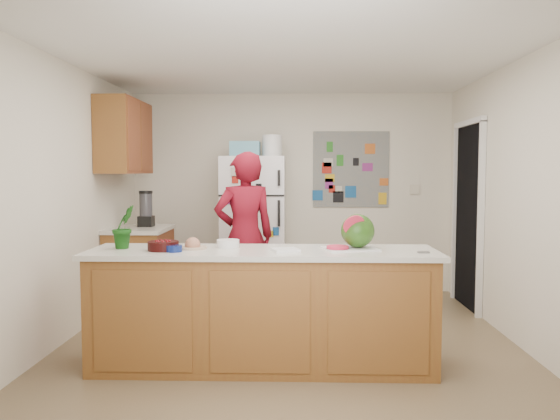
{
  "coord_description": "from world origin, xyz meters",
  "views": [
    {
      "loc": [
        0.06,
        -4.66,
        1.52
      ],
      "look_at": [
        -0.08,
        0.2,
        1.18
      ],
      "focal_mm": 35.0,
      "sensor_mm": 36.0,
      "label": 1
    }
  ],
  "objects_px": {
    "refrigerator": "(254,227)",
    "person": "(245,236)",
    "watermelon": "(358,231)",
    "cherry_bowl": "(163,246)"
  },
  "relations": [
    {
      "from": "refrigerator",
      "to": "person",
      "type": "relative_size",
      "value": 0.99
    },
    {
      "from": "refrigerator",
      "to": "watermelon",
      "type": "distance_m",
      "value": 2.53
    },
    {
      "from": "refrigerator",
      "to": "watermelon",
      "type": "bearing_deg",
      "value": -66.97
    },
    {
      "from": "person",
      "to": "cherry_bowl",
      "type": "bearing_deg",
      "value": 52.37
    },
    {
      "from": "person",
      "to": "watermelon",
      "type": "bearing_deg",
      "value": 108.66
    },
    {
      "from": "watermelon",
      "to": "cherry_bowl",
      "type": "distance_m",
      "value": 1.5
    },
    {
      "from": "refrigerator",
      "to": "person",
      "type": "distance_m",
      "value": 1.01
    },
    {
      "from": "refrigerator",
      "to": "watermelon",
      "type": "relative_size",
      "value": 6.54
    },
    {
      "from": "watermelon",
      "to": "cherry_bowl",
      "type": "xyz_separation_m",
      "value": [
        -1.49,
        -0.11,
        -0.11
      ]
    },
    {
      "from": "watermelon",
      "to": "cherry_bowl",
      "type": "bearing_deg",
      "value": -175.64
    }
  ]
}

